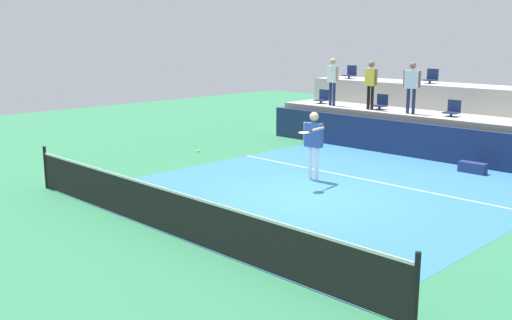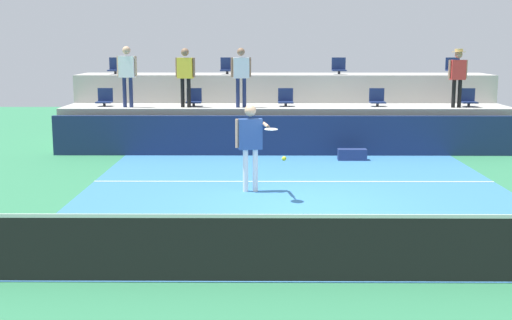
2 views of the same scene
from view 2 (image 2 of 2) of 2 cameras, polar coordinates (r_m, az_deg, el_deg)
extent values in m
plane|color=#2D754C|center=(12.72, 3.77, -4.09)|extent=(40.00, 40.00, 0.00)
cube|color=teal|center=(13.69, 3.53, -3.06)|extent=(9.00, 10.00, 0.01)
cube|color=white|center=(15.05, 3.24, -1.84)|extent=(9.00, 0.06, 0.00)
cube|color=black|center=(8.75, 5.34, -7.56)|extent=(10.40, 0.01, 0.87)
cube|color=white|center=(8.63, 5.39, -4.79)|extent=(10.40, 0.02, 0.05)
cube|color=navy|center=(18.51, 2.71, 2.10)|extent=(13.00, 0.16, 1.10)
cube|color=#ADAAA3|center=(19.78, 2.56, 2.83)|extent=(13.00, 1.80, 1.25)
cube|color=#ADAAA3|center=(21.53, 2.39, 4.55)|extent=(13.00, 1.80, 2.10)
cylinder|color=#2D2D33|center=(20.07, -12.81, 4.63)|extent=(0.08, 0.08, 0.10)
cube|color=navy|center=(20.07, -12.82, 4.83)|extent=(0.44, 0.40, 0.04)
cube|color=navy|center=(20.23, -12.73, 5.47)|extent=(0.44, 0.04, 0.38)
cylinder|color=#2D2D33|center=(19.64, -5.33, 4.73)|extent=(0.08, 0.08, 0.10)
cube|color=navy|center=(19.64, -5.33, 4.93)|extent=(0.44, 0.40, 0.04)
cube|color=navy|center=(19.80, -5.29, 5.58)|extent=(0.44, 0.04, 0.38)
cylinder|color=#2D2D33|center=(19.56, 2.55, 4.74)|extent=(0.08, 0.08, 0.10)
cube|color=navy|center=(19.55, 2.55, 4.94)|extent=(0.44, 0.40, 0.04)
cube|color=navy|center=(19.72, 2.54, 5.60)|extent=(0.44, 0.04, 0.38)
cylinder|color=#2D2D33|center=(19.84, 10.32, 4.66)|extent=(0.08, 0.08, 0.10)
cube|color=navy|center=(19.84, 10.32, 4.86)|extent=(0.44, 0.40, 0.04)
cube|color=navy|center=(20.00, 10.25, 5.51)|extent=(0.44, 0.04, 0.38)
cylinder|color=#2D2D33|center=(20.47, 17.68, 4.51)|extent=(0.08, 0.08, 0.10)
cube|color=navy|center=(20.46, 17.69, 4.70)|extent=(0.44, 0.40, 0.04)
cube|color=navy|center=(20.62, 17.58, 5.33)|extent=(0.44, 0.04, 0.38)
cylinder|color=#2D2D33|center=(21.78, -11.90, 7.31)|extent=(0.08, 0.08, 0.10)
cube|color=navy|center=(21.77, -11.91, 7.50)|extent=(0.44, 0.40, 0.04)
cube|color=navy|center=(21.94, -11.83, 8.07)|extent=(0.44, 0.04, 0.38)
cylinder|color=#2D2D33|center=(21.31, -2.47, 7.46)|extent=(0.08, 0.08, 0.10)
cube|color=navy|center=(21.31, -2.47, 7.65)|extent=(0.44, 0.40, 0.04)
cube|color=navy|center=(21.48, -2.45, 8.23)|extent=(0.44, 0.04, 0.38)
cylinder|color=#2D2D33|center=(21.43, 7.10, 7.41)|extent=(0.08, 0.08, 0.10)
cube|color=navy|center=(21.43, 7.10, 7.60)|extent=(0.44, 0.40, 0.04)
cube|color=navy|center=(21.60, 7.06, 8.17)|extent=(0.44, 0.04, 0.38)
cylinder|color=#2D2D33|center=(22.14, 16.50, 7.16)|extent=(0.08, 0.08, 0.10)
cube|color=navy|center=(22.14, 16.51, 7.34)|extent=(0.44, 0.40, 0.04)
cube|color=navy|center=(22.30, 16.41, 7.90)|extent=(0.44, 0.04, 0.38)
cylinder|color=white|center=(13.96, -0.90, -0.91)|extent=(0.13, 0.13, 0.90)
cylinder|color=white|center=(13.99, -0.06, -0.88)|extent=(0.13, 0.13, 0.90)
cube|color=#2D4C8C|center=(13.85, -0.48, 2.22)|extent=(0.51, 0.25, 0.64)
sphere|color=tan|center=(13.80, -0.49, 4.24)|extent=(0.28, 0.28, 0.24)
cylinder|color=tan|center=(13.82, -1.63, 2.28)|extent=(0.08, 0.08, 0.60)
cylinder|color=tan|center=(13.59, 0.84, 3.00)|extent=(0.15, 0.57, 0.07)
cylinder|color=black|center=(13.21, 1.10, 2.80)|extent=(0.07, 0.26, 0.04)
ellipsoid|color=silver|center=(12.93, 1.30, 2.64)|extent=(0.30, 0.35, 0.03)
cylinder|color=navy|center=(19.63, -11.15, 5.68)|extent=(0.13, 0.13, 0.85)
cylinder|color=navy|center=(19.55, -10.61, 5.68)|extent=(0.13, 0.13, 0.85)
cube|color=white|center=(19.55, -10.95, 7.81)|extent=(0.49, 0.27, 0.60)
sphere|color=tan|center=(19.54, -11.00, 9.17)|extent=(0.27, 0.27, 0.23)
cylinder|color=tan|center=(19.65, -11.68, 7.85)|extent=(0.08, 0.08, 0.57)
cylinder|color=tan|center=(19.45, -10.22, 7.88)|extent=(0.08, 0.08, 0.57)
cylinder|color=black|center=(19.37, -6.28, 5.72)|extent=(0.13, 0.13, 0.83)
cylinder|color=black|center=(19.31, -5.75, 5.71)|extent=(0.13, 0.13, 0.83)
cube|color=yellow|center=(19.30, -6.05, 7.81)|extent=(0.48, 0.28, 0.59)
sphere|color=#846047|center=(19.29, -6.08, 9.14)|extent=(0.27, 0.27, 0.22)
cylinder|color=#846047|center=(19.38, -6.78, 7.85)|extent=(0.08, 0.08, 0.55)
cylinder|color=#846047|center=(19.21, -5.32, 7.86)|extent=(0.08, 0.08, 0.55)
cylinder|color=navy|center=(19.21, -1.56, 5.74)|extent=(0.13, 0.13, 0.83)
cylinder|color=navy|center=(19.24, -1.00, 5.75)|extent=(0.13, 0.13, 0.83)
cube|color=white|center=(19.19, -1.29, 7.86)|extent=(0.48, 0.27, 0.59)
sphere|color=#846047|center=(19.17, -1.30, 9.21)|extent=(0.27, 0.27, 0.23)
cylinder|color=#846047|center=(19.14, -2.06, 7.90)|extent=(0.08, 0.08, 0.55)
cylinder|color=#846047|center=(19.23, -0.52, 7.92)|extent=(0.08, 0.08, 0.55)
cylinder|color=black|center=(19.98, 16.50, 5.44)|extent=(0.13, 0.13, 0.79)
cylinder|color=black|center=(20.06, 16.97, 5.44)|extent=(0.13, 0.13, 0.79)
cube|color=red|center=(19.98, 16.84, 7.37)|extent=(0.45, 0.25, 0.56)
sphere|color=#A87A5B|center=(19.97, 16.90, 8.60)|extent=(0.25, 0.25, 0.21)
cylinder|color=#A87A5B|center=(19.88, 16.19, 7.44)|extent=(0.08, 0.08, 0.53)
cylinder|color=#A87A5B|center=(20.09, 17.48, 7.40)|extent=(0.08, 0.08, 0.53)
cylinder|color=tan|center=(19.97, 16.91, 8.82)|extent=(0.44, 0.44, 0.01)
cylinder|color=tan|center=(19.97, 16.92, 8.94)|extent=(0.26, 0.26, 0.09)
sphere|color=#CCE033|center=(9.49, 2.41, 0.13)|extent=(0.07, 0.07, 0.07)
cube|color=navy|center=(17.94, 8.20, 0.46)|extent=(0.76, 0.28, 0.30)
camera|label=1|loc=(9.69, 80.41, 5.76)|focal=41.31mm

